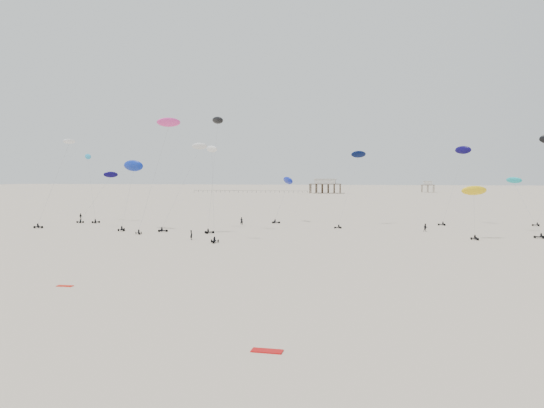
% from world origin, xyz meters
% --- Properties ---
extents(ground_plane, '(900.00, 900.00, 0.00)m').
position_xyz_m(ground_plane, '(0.00, 200.00, 0.00)').
color(ground_plane, beige).
extents(pavilion_main, '(21.00, 13.00, 9.80)m').
position_xyz_m(pavilion_main, '(-10.00, 350.00, 4.22)').
color(pavilion_main, brown).
rests_on(pavilion_main, ground).
extents(pavilion_small, '(9.00, 7.00, 8.00)m').
position_xyz_m(pavilion_small, '(60.00, 380.00, 3.49)').
color(pavilion_small, brown).
rests_on(pavilion_small, ground).
extents(pier_fence, '(80.20, 0.20, 1.50)m').
position_xyz_m(pier_fence, '(-62.00, 350.00, 0.77)').
color(pier_fence, black).
rests_on(pier_fence, ground).
extents(rig_0, '(5.19, 4.41, 10.51)m').
position_xyz_m(rig_0, '(37.28, 99.42, 7.90)').
color(rig_0, black).
rests_on(rig_0, ground).
extents(rig_1, '(8.48, 9.51, 18.42)m').
position_xyz_m(rig_1, '(-53.98, 121.42, 9.67)').
color(rig_1, black).
rests_on(rig_1, ground).
extents(rig_2, '(4.66, 15.40, 16.14)m').
position_xyz_m(rig_2, '(49.14, 110.58, 7.15)').
color(rig_2, black).
rests_on(rig_2, ground).
extents(rig_3, '(3.96, 6.49, 17.93)m').
position_xyz_m(rig_3, '(-10.83, 86.94, 8.39)').
color(rig_3, black).
rests_on(rig_3, ground).
extents(rig_4, '(4.14, 9.42, 25.24)m').
position_xyz_m(rig_4, '(-15.35, 103.98, 16.64)').
color(rig_4, black).
rests_on(rig_4, ground).
extents(rig_5, '(9.59, 5.62, 24.42)m').
position_xyz_m(rig_5, '(-24.51, 97.72, 19.55)').
color(rig_5, black).
rests_on(rig_5, ground).
extents(rig_6, '(8.06, 11.66, 20.92)m').
position_xyz_m(rig_6, '(-23.08, 107.57, 12.15)').
color(rig_6, black).
rests_on(rig_6, ground).
extents(rig_8, '(8.44, 8.44, 14.01)m').
position_xyz_m(rig_8, '(-51.46, 121.65, 8.54)').
color(rig_8, black).
rests_on(rig_8, ground).
extents(rig_9, '(8.39, 7.24, 19.58)m').
position_xyz_m(rig_9, '(39.54, 130.27, 15.19)').
color(rig_9, black).
rests_on(rig_9, ground).
extents(rig_10, '(9.12, 4.88, 20.78)m').
position_xyz_m(rig_10, '(-55.07, 104.58, 7.90)').
color(rig_10, black).
rests_on(rig_10, ground).
extents(rig_11, '(7.61, 13.48, 19.74)m').
position_xyz_m(rig_11, '(14.23, 124.02, 14.41)').
color(rig_11, black).
rests_on(rig_11, ground).
extents(rig_13, '(5.81, 8.42, 12.12)m').
position_xyz_m(rig_13, '(-3.64, 129.29, 9.02)').
color(rig_13, black).
rests_on(rig_13, ground).
extents(rig_14, '(6.43, 7.52, 15.86)m').
position_xyz_m(rig_14, '(-34.97, 104.89, 12.58)').
color(rig_14, black).
rests_on(rig_14, ground).
extents(spectator_0, '(0.87, 0.95, 2.17)m').
position_xyz_m(spectator_0, '(-15.70, 88.84, 0.00)').
color(spectator_0, black).
rests_on(spectator_0, ground).
extents(spectator_1, '(1.03, 0.64, 2.04)m').
position_xyz_m(spectator_1, '(29.70, 111.66, 0.00)').
color(spectator_1, black).
rests_on(spectator_1, ground).
extents(spectator_2, '(1.32, 0.83, 2.09)m').
position_xyz_m(spectator_2, '(-60.10, 126.35, 0.00)').
color(spectator_2, black).
rests_on(spectator_2, ground).
extents(spectator_3, '(0.85, 0.60, 2.28)m').
position_xyz_m(spectator_3, '(-13.15, 119.37, 0.00)').
color(spectator_3, black).
rests_on(spectator_3, ground).
extents(grounded_kite_a, '(2.24, 1.01, 0.08)m').
position_xyz_m(grounded_kite_a, '(10.13, 28.77, 0.00)').
color(grounded_kite_a, red).
rests_on(grounded_kite_a, ground).
extents(grounded_kite_b, '(1.80, 0.70, 0.07)m').
position_xyz_m(grounded_kite_b, '(-15.87, 46.17, 0.00)').
color(grounded_kite_b, red).
rests_on(grounded_kite_b, ground).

